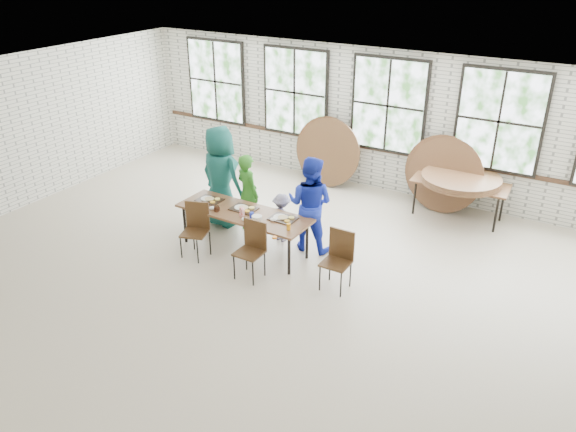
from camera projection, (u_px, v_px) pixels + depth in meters
name	position (u px, v px, depth m)	size (l,w,h in m)	color
room	(388.00, 108.00, 11.50)	(12.00, 12.00, 12.00)	#BEAF97
dining_table	(244.00, 214.00, 9.59)	(2.42, 0.85, 0.74)	brown
chair_near_left	(196.00, 225.00, 9.53)	(0.53, 0.52, 0.95)	#462D17
chair_near_right	(252.00, 245.00, 8.91)	(0.42, 0.41, 0.95)	#462D17
chair_spare	(339.00, 255.00, 8.62)	(0.42, 0.41, 0.95)	#462D17
adult_teal	(221.00, 177.00, 10.41)	(0.94, 0.61, 1.93)	#16534A
adult_green	(248.00, 194.00, 10.23)	(0.55, 0.36, 1.51)	#2B721E
toddler	(282.00, 217.00, 10.03)	(0.58, 0.33, 0.90)	#201646
adult_blue	(310.00, 204.00, 9.60)	(0.83, 0.64, 1.70)	#1A2DB6
storage_table	(460.00, 185.00, 10.77)	(1.83, 0.83, 0.74)	brown
tabletop_clutter	(247.00, 212.00, 9.49)	(2.04, 0.58, 0.11)	black
round_tops_stacked	(461.00, 179.00, 10.72)	(1.50, 1.50, 0.13)	brown
round_tops_leaning	(382.00, 162.00, 11.74)	(4.18, 0.44, 1.49)	brown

